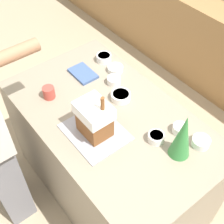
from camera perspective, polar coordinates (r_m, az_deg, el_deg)
name	(u,v)px	position (r m, az deg, el deg)	size (l,w,h in m)	color
ground_plane	(110,186)	(2.74, -0.35, -13.39)	(12.00, 12.00, 0.00)	tan
kitchen_island	(110,156)	(2.35, -0.40, -8.05)	(1.49, 0.87, 0.90)	gray
baking_tray	(95,132)	(1.91, -3.10, -3.67)	(0.38, 0.31, 0.01)	#9E9EA8
gingerbread_house	(94,119)	(1.82, -3.25, -1.21)	(0.21, 0.17, 0.31)	brown
decorative_tree	(183,136)	(1.74, 12.82, -4.32)	(0.12, 0.12, 0.31)	#33843D
candy_bowl_beside_tree	(121,96)	(2.09, 1.61, 2.97)	(0.13, 0.13, 0.05)	white
candy_bowl_far_right	(180,129)	(1.94, 12.33, -2.97)	(0.09, 0.09, 0.05)	white
candy_bowl_near_tray_right	(156,137)	(1.87, 8.08, -4.58)	(0.10, 0.10, 0.05)	white
candy_bowl_near_tray_left	(115,69)	(2.31, 0.63, 7.95)	(0.11, 0.11, 0.04)	white
candy_bowl_front_corner	(104,58)	(2.40, -1.48, 9.92)	(0.11, 0.11, 0.05)	white
candy_bowl_behind_tray	(201,142)	(1.91, 15.96, -5.23)	(0.11, 0.11, 0.05)	white
candy_bowl_far_left	(114,80)	(2.20, 0.36, 5.83)	(0.10, 0.10, 0.05)	white
cookbook	(83,73)	(2.29, -5.33, 7.04)	(0.21, 0.14, 0.02)	#3F598C
mug	(49,92)	(2.13, -11.48, 3.52)	(0.08, 0.08, 0.08)	#B24238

